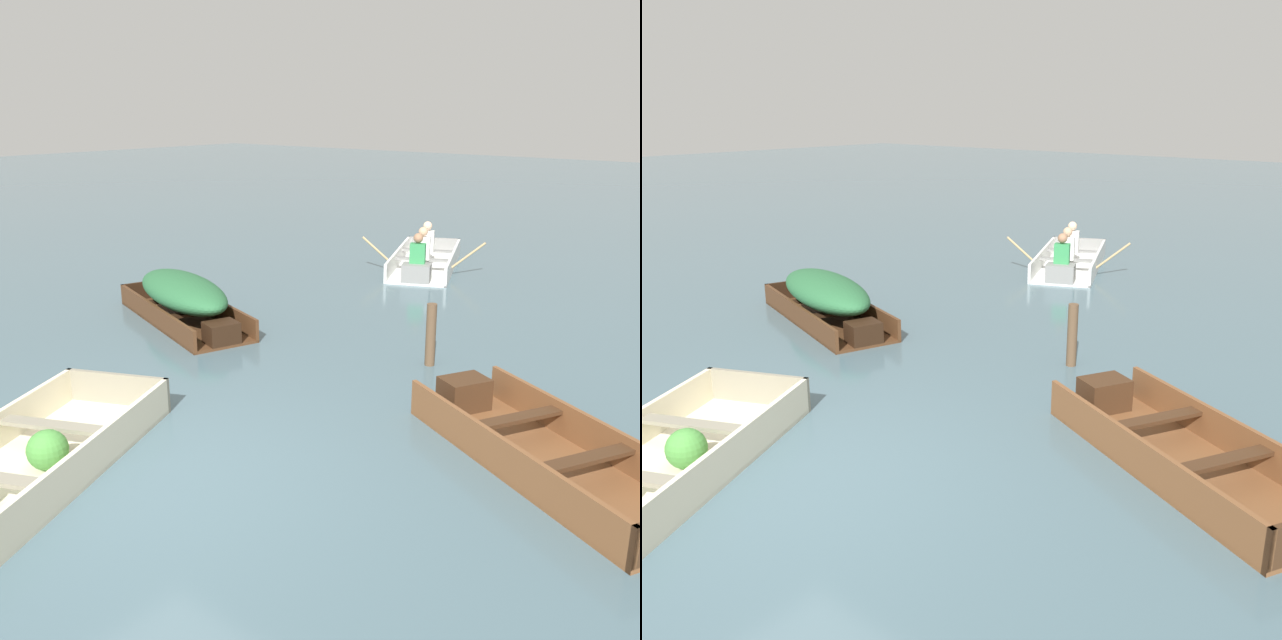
{
  "view_description": "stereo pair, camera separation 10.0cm",
  "coord_description": "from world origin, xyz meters",
  "views": [
    {
      "loc": [
        4.69,
        -3.31,
        3.19
      ],
      "look_at": [
        -1.21,
        3.92,
        0.35
      ],
      "focal_mm": 40.0,
      "sensor_mm": 36.0,
      "label": 1
    },
    {
      "loc": [
        4.77,
        -3.25,
        3.19
      ],
      "look_at": [
        -1.21,
        3.92,
        0.35
      ],
      "focal_mm": 40.0,
      "sensor_mm": 36.0,
      "label": 2
    }
  ],
  "objects": [
    {
      "name": "ground_plane",
      "position": [
        0.0,
        0.0,
        0.0
      ],
      "size": [
        80.0,
        80.0,
        0.0
      ],
      "primitive_type": "plane",
      "color": "#47606B"
    },
    {
      "name": "dinghy_cream_foreground",
      "position": [
        -0.81,
        -0.73,
        0.14
      ],
      "size": [
        2.49,
        3.5,
        0.41
      ],
      "color": "beige",
      "rests_on": "ground"
    },
    {
      "name": "skiff_wooden_brown_near_moored",
      "position": [
        2.46,
        2.62,
        0.13
      ],
      "size": [
        3.17,
        2.34,
        0.38
      ],
      "color": "brown",
      "rests_on": "ground"
    },
    {
      "name": "skiff_dark_varnish_mid_moored",
      "position": [
        -3.46,
        3.43,
        0.4
      ],
      "size": [
        3.17,
        1.87,
        0.73
      ],
      "color": "#4C2D19",
      "rests_on": "ground"
    },
    {
      "name": "rowboat_white_with_crew",
      "position": [
        -2.47,
        8.74,
        0.22
      ],
      "size": [
        2.45,
        3.21,
        0.92
      ],
      "color": "white",
      "rests_on": "ground"
    },
    {
      "name": "mooring_post",
      "position": [
        0.39,
        4.17,
        0.4
      ],
      "size": [
        0.13,
        0.13,
        0.81
      ],
      "primitive_type": "cylinder",
      "color": "brown",
      "rests_on": "ground"
    }
  ]
}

